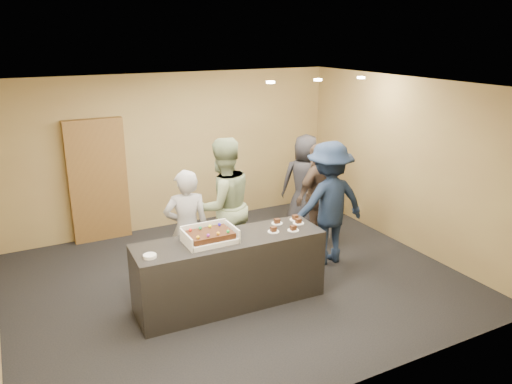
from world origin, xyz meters
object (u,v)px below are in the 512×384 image
Objects in this scene: plate_stack at (150,256)px; person_sage_man at (223,206)px; serving_counter at (230,271)px; person_navy_man at (329,203)px; storage_cabinet at (98,181)px; person_dark_suit at (305,182)px; sheet_cake at (210,235)px; person_server_grey at (187,229)px; person_brown_extra at (318,195)px; cake_box at (209,238)px.

person_sage_man is (1.36, 1.01, 0.07)m from plate_stack.
person_navy_man is (1.82, 0.45, 0.48)m from serving_counter.
storage_cabinet is at bearing -61.50° from person_sage_man.
person_navy_man is 1.40m from person_dark_suit.
sheet_cake is 0.32× the size of person_dark_suit.
person_server_grey is 0.69m from person_sage_man.
person_brown_extra is (2.30, 1.05, -0.15)m from sheet_cake.
person_brown_extra reaches higher than sheet_cake.
cake_box is (0.77, -2.88, -0.07)m from storage_cabinet.
person_dark_suit is (1.95, 0.86, -0.14)m from person_sage_man.
person_sage_man is at bearing 36.67° from plate_stack.
person_server_grey is at bearing 116.37° from serving_counter.
person_server_grey is at bearing -8.36° from person_brown_extra.
sheet_cake reaches higher than serving_counter.
person_server_grey reaches higher than cake_box.
person_brown_extra is at bearing 29.12° from serving_counter.
sheet_cake is at bearing 15.08° from person_navy_man.
person_navy_man reaches higher than person_brown_extra.
storage_cabinet is 3.59m from person_brown_extra.
storage_cabinet reaches higher than person_dark_suit.
storage_cabinet is 3.26× the size of cake_box.
cake_box is 2.12m from person_navy_man.
serving_counter is 2.90m from person_dark_suit.
person_dark_suit is (3.30, -1.13, -0.18)m from storage_cabinet.
sheet_cake is 0.71m from person_server_grey.
person_navy_man is 1.10× the size of person_dark_suit.
serving_counter is 1.42× the size of person_brown_extra.
storage_cabinet reaches higher than plate_stack.
sheet_cake is (-0.00, -0.02, 0.05)m from cake_box.
person_sage_man is (0.58, 0.91, -0.01)m from sheet_cake.
person_navy_man is 0.64m from person_brown_extra.
serving_counter is 1.29× the size of person_navy_man.
storage_cabinet is 1.20× the size of person_brown_extra.
person_sage_man is at bearing 72.70° from serving_counter.
person_brown_extra is at bearing 178.81° from person_sage_man.
person_dark_suit is (2.52, 1.75, -0.10)m from cake_box.
plate_stack is (-0.01, -3.00, -0.10)m from storage_cabinet.
serving_counter is 1.11m from person_sage_man.
person_brown_extra reaches higher than person_dark_suit.
person_sage_man is 1.73m from person_brown_extra.
storage_cabinet is at bearing 10.46° from person_dark_suit.
cake_box is 3.07m from person_dark_suit.
person_dark_suit is at bearing 34.73° from cake_box.
serving_counter is at bearing -70.48° from storage_cabinet.
serving_counter is at bearing -0.00° from sheet_cake.
person_sage_man is at bearing 57.69° from sheet_cake.
sheet_cake is at bearing -90.84° from cake_box.
storage_cabinet is at bearing 89.88° from plate_stack.
person_server_grey is 0.98× the size of person_dark_suit.
plate_stack is 0.09× the size of person_brown_extra.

